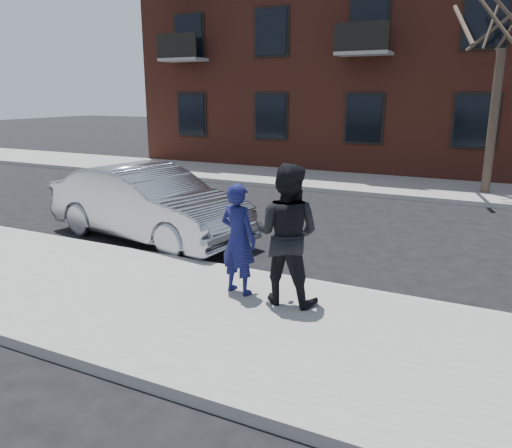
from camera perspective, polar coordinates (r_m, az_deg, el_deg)
The scene contains 10 objects.
ground at distance 8.13m, azimuth -13.41°, elevation -8.14°, with size 100.00×100.00×0.00m, color black.
near_sidewalk at distance 7.93m, azimuth -14.60°, elevation -8.23°, with size 50.00×3.50×0.15m, color gray.
near_curb at distance 9.26m, azimuth -7.32°, elevation -4.50°, with size 50.00×0.10×0.15m, color #999691.
far_sidewalk at distance 17.89m, azimuth 10.17°, elevation 4.74°, with size 50.00×3.50×0.15m, color gray.
far_curb at distance 16.20m, azimuth 8.34°, elevation 3.78°, with size 50.00×0.10×0.15m, color #999691.
apartment_building at distance 24.06m, azimuth 20.74°, elevation 21.12°, with size 24.30×10.30×12.30m.
street_tree at distance 16.86m, azimuth 26.76°, elevation 21.51°, with size 3.60×3.60×6.80m.
silver_sedan at distance 11.03m, azimuth -12.18°, elevation 2.33°, with size 1.69×4.86×1.60m, color #999BA3.
man_hoodie at distance 7.44m, azimuth -2.05°, elevation -1.74°, with size 0.68×0.55×1.69m.
man_peacoat at distance 7.08m, azimuth 3.50°, elevation -1.19°, with size 1.02×0.82×2.03m.
Camera 1 is at (4.92, -5.68, 3.10)m, focal length 35.00 mm.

